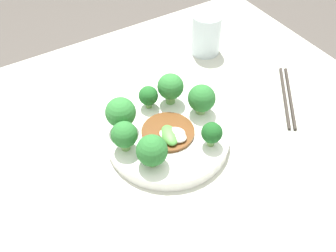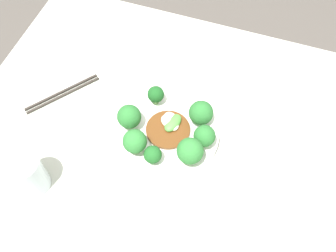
% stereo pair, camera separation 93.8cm
% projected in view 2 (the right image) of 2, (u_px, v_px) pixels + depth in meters
% --- Properties ---
extents(ground_plane, '(8.00, 8.00, 0.00)m').
position_uv_depth(ground_plane, '(177.00, 234.00, 1.57)').
color(ground_plane, '#4C4742').
extents(table, '(1.09, 0.82, 0.75)m').
position_uv_depth(table, '(179.00, 200.00, 1.26)').
color(table, '#B7BCAD').
rests_on(table, ground_plane).
extents(plate, '(0.24, 0.24, 0.02)m').
position_uv_depth(plate, '(168.00, 133.00, 0.94)').
color(plate, white).
rests_on(plate, table).
extents(broccoli_south, '(0.04, 0.04, 0.05)m').
position_uv_depth(broccoli_south, '(153.00, 155.00, 0.86)').
color(broccoli_south, '#70A356').
rests_on(broccoli_south, plate).
extents(broccoli_west, '(0.06, 0.06, 0.07)m').
position_uv_depth(broccoli_west, '(129.00, 117.00, 0.90)').
color(broccoli_west, '#89B76B').
rests_on(broccoli_west, plate).
extents(broccoli_east, '(0.05, 0.05, 0.06)m').
position_uv_depth(broccoli_east, '(204.00, 137.00, 0.88)').
color(broccoli_east, '#7AAD5B').
rests_on(broccoli_east, plate).
extents(broccoli_southwest, '(0.05, 0.05, 0.07)m').
position_uv_depth(broccoli_southwest, '(135.00, 142.00, 0.86)').
color(broccoli_southwest, '#70A356').
rests_on(broccoli_southwest, plate).
extents(broccoli_northwest, '(0.04, 0.04, 0.05)m').
position_uv_depth(broccoli_northwest, '(156.00, 95.00, 0.94)').
color(broccoli_northwest, '#7AAD5B').
rests_on(broccoli_northwest, plate).
extents(broccoli_southeast, '(0.06, 0.06, 0.07)m').
position_uv_depth(broccoli_southeast, '(190.00, 151.00, 0.85)').
color(broccoli_southeast, '#7AAD5B').
rests_on(broccoli_southeast, plate).
extents(broccoli_northeast, '(0.06, 0.06, 0.06)m').
position_uv_depth(broccoli_northeast, '(201.00, 113.00, 0.91)').
color(broccoli_northeast, '#70A356').
rests_on(broccoli_northeast, plate).
extents(stirfry_center, '(0.10, 0.10, 0.02)m').
position_uv_depth(stirfry_center, '(170.00, 126.00, 0.93)').
color(stirfry_center, '#5B3314').
rests_on(stirfry_center, plate).
extents(drinking_glass, '(0.07, 0.07, 0.10)m').
position_uv_depth(drinking_glass, '(28.00, 174.00, 0.84)').
color(drinking_glass, silver).
rests_on(drinking_glass, table).
extents(chopsticks, '(0.14, 0.17, 0.01)m').
position_uv_depth(chopsticks, '(62.00, 94.00, 1.01)').
color(chopsticks, '#2D2823').
rests_on(chopsticks, table).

